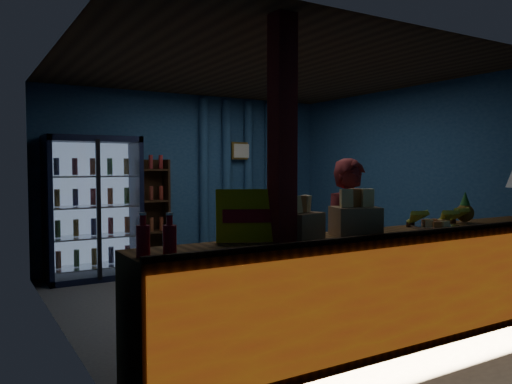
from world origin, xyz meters
TOP-DOWN VIEW (x-y plane):
  - ground at (0.00, 0.00)m, footprint 4.60×4.60m
  - room_walls at (0.00, 0.00)m, footprint 4.60×4.60m
  - counter at (0.00, -1.91)m, footprint 4.40×0.57m
  - support_post at (-1.05, -1.90)m, footprint 0.16×0.16m
  - beverage_cooler at (-1.55, 1.92)m, footprint 1.20×0.62m
  - bottle_shelf at (-0.70, 2.06)m, footprint 0.50×0.28m
  - curtain_folds at (1.00, 2.14)m, footprint 1.74×0.14m
  - framed_picture at (0.85, 2.10)m, footprint 0.36×0.04m
  - shopkeeper at (0.05, -1.42)m, footprint 0.64×0.49m
  - green_chair at (1.02, 1.37)m, footprint 0.81×0.82m
  - side_table at (1.33, 1.46)m, footprint 0.49×0.36m
  - yellow_sign at (-1.26, -1.79)m, footprint 0.48×0.29m
  - soda_bottles at (-2.05, -2.01)m, footprint 0.23×0.16m
  - snack_box_left at (-0.35, -1.92)m, footprint 0.43×0.40m
  - snack_box_centre at (-0.85, -1.85)m, footprint 0.38×0.34m
  - pastry_tray at (0.59, -1.92)m, footprint 0.44×0.44m
  - banana_bunches at (0.75, -1.83)m, footprint 0.84×0.31m
  - pineapple at (1.18, -1.80)m, footprint 0.17×0.17m

SIDE VIEW (x-z plane):
  - ground at x=0.00m, z-range 0.00..0.00m
  - side_table at x=1.33m, z-range -0.04..0.49m
  - green_chair at x=1.02m, z-range 0.00..0.60m
  - counter at x=0.00m, z-range -0.02..0.97m
  - shopkeeper at x=0.05m, z-range 0.00..1.58m
  - bottle_shelf at x=-0.70m, z-range -0.01..1.59m
  - beverage_cooler at x=-1.55m, z-range -0.02..1.88m
  - pastry_tray at x=0.59m, z-range 0.94..1.01m
  - banana_bunches at x=0.75m, z-range 0.95..1.13m
  - soda_bottles at x=-2.05m, z-range 0.92..1.20m
  - snack_box_centre at x=-0.85m, z-range 0.90..1.23m
  - pineapple at x=1.18m, z-range 0.92..1.22m
  - snack_box_left at x=-0.35m, z-range 0.90..1.27m
  - yellow_sign at x=-1.26m, z-range 0.95..1.34m
  - support_post at x=-1.05m, z-range 0.00..2.60m
  - curtain_folds at x=1.00m, z-range 0.05..2.55m
  - room_walls at x=0.00m, z-range -0.73..3.87m
  - framed_picture at x=0.85m, z-range 1.61..1.89m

